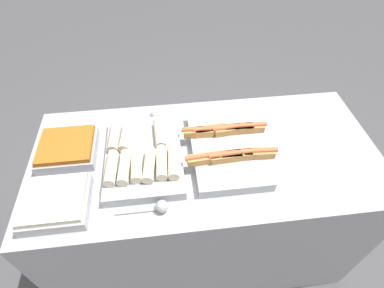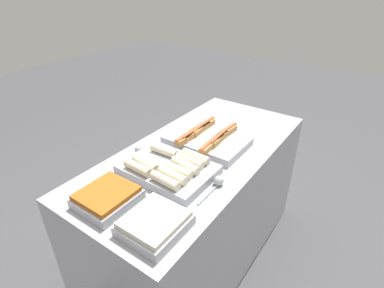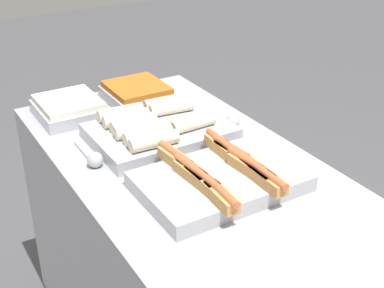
{
  "view_description": "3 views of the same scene",
  "coord_description": "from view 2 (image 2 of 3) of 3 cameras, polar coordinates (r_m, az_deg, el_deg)",
  "views": [
    {
      "loc": [
        -0.18,
        -0.92,
        2.02
      ],
      "look_at": [
        -0.07,
        0.0,
        1.01
      ],
      "focal_mm": 28.0,
      "sensor_mm": 36.0,
      "label": 1
    },
    {
      "loc": [
        -1.32,
        -0.88,
        1.89
      ],
      "look_at": [
        -0.07,
        0.0,
        1.01
      ],
      "focal_mm": 28.0,
      "sensor_mm": 36.0,
      "label": 2
    },
    {
      "loc": [
        1.25,
        -0.79,
        1.82
      ],
      "look_at": [
        -0.07,
        0.0,
        1.01
      ],
      "focal_mm": 50.0,
      "sensor_mm": 36.0,
      "label": 3
    }
  ],
  "objects": [
    {
      "name": "ground_plane",
      "position": [
        2.47,
        0.98,
        -20.08
      ],
      "size": [
        12.0,
        12.0,
        0.0
      ],
      "primitive_type": "plane",
      "color": "#4C4C51"
    },
    {
      "name": "counter",
      "position": [
        2.13,
        1.09,
        -12.02
      ],
      "size": [
        1.67,
        0.78,
        0.93
      ],
      "color": "#A8AAB2",
      "rests_on": "ground_plane"
    },
    {
      "name": "tray_hotdogs",
      "position": [
        1.91,
        2.81,
        0.94
      ],
      "size": [
        0.42,
        0.49,
        0.1
      ],
      "color": "#A8AAB2",
      "rests_on": "counter"
    },
    {
      "name": "tray_wraps",
      "position": [
        1.63,
        -4.41,
        -4.64
      ],
      "size": [
        0.35,
        0.49,
        0.1
      ],
      "color": "#A8AAB2",
      "rests_on": "counter"
    },
    {
      "name": "tray_side_front",
      "position": [
        1.32,
        -7.13,
        -14.83
      ],
      "size": [
        0.26,
        0.24,
        0.07
      ],
      "color": "#A8AAB2",
      "rests_on": "counter"
    },
    {
      "name": "tray_side_back",
      "position": [
        1.49,
        -15.84,
        -9.78
      ],
      "size": [
        0.26,
        0.24,
        0.07
      ],
      "color": "#A8AAB2",
      "rests_on": "counter"
    },
    {
      "name": "serving_spoon_near",
      "position": [
        1.55,
        4.92,
        -7.24
      ],
      "size": [
        0.22,
        0.05,
        0.05
      ],
      "color": "#B2B5BA",
      "rests_on": "counter"
    },
    {
      "name": "serving_spoon_far",
      "position": [
        1.84,
        -10.25,
        -1.22
      ],
      "size": [
        0.2,
        0.05,
        0.05
      ],
      "color": "#B2B5BA",
      "rests_on": "counter"
    }
  ]
}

